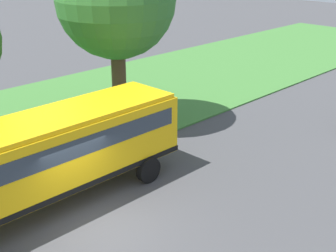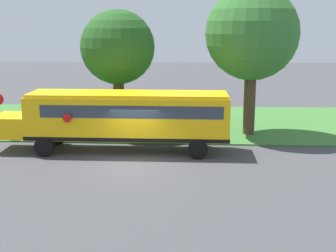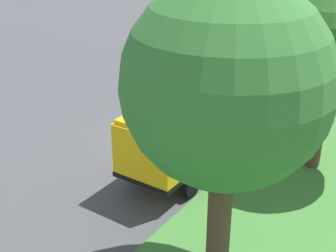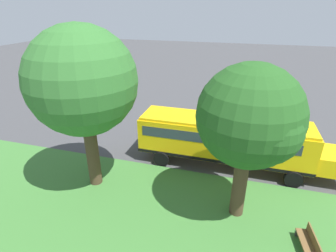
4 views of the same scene
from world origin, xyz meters
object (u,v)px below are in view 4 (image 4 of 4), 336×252
school_bus (228,138)px  oak_tree_roadside_mid (86,82)px  park_bench (309,244)px  car_silver_nearest (67,103)px  oak_tree_beside_bus (252,120)px

school_bus → oak_tree_roadside_mid: oak_tree_roadside_mid is taller
school_bus → park_bench: (-5.84, -3.93, -1.45)m
car_silver_nearest → school_bus: bearing=-108.7°
school_bus → park_bench: bearing=-146.1°
school_bus → oak_tree_roadside_mid: 9.01m
oak_tree_roadside_mid → park_bench: (-1.82, -10.87, -5.57)m
park_bench → car_silver_nearest: bearing=60.4°
car_silver_nearest → oak_tree_roadside_mid: size_ratio=0.50×
car_silver_nearest → oak_tree_roadside_mid: bearing=-136.8°
school_bus → park_bench: 7.19m
oak_tree_beside_bus → oak_tree_roadside_mid: bearing=86.7°
school_bus → car_silver_nearest: school_bus is taller
oak_tree_beside_bus → park_bench: bearing=-115.4°
oak_tree_beside_bus → school_bus: bearing=13.2°
oak_tree_beside_bus → car_silver_nearest: bearing=59.7°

